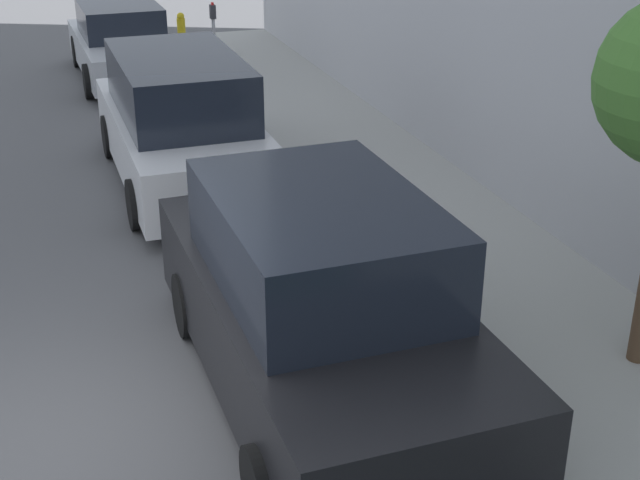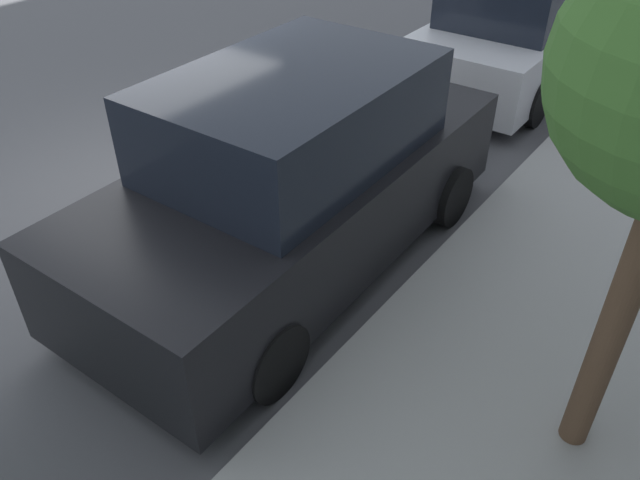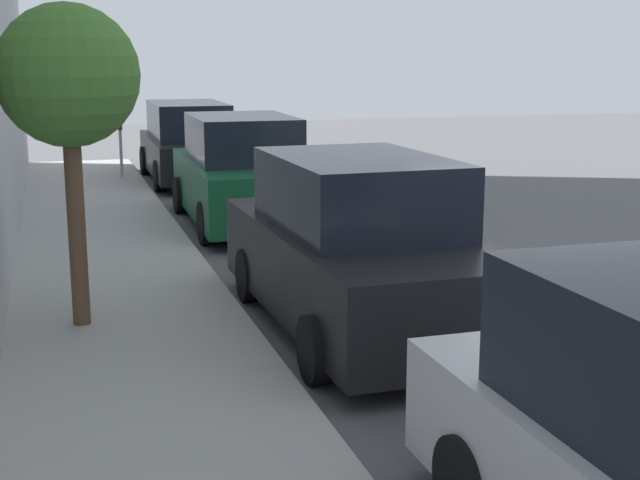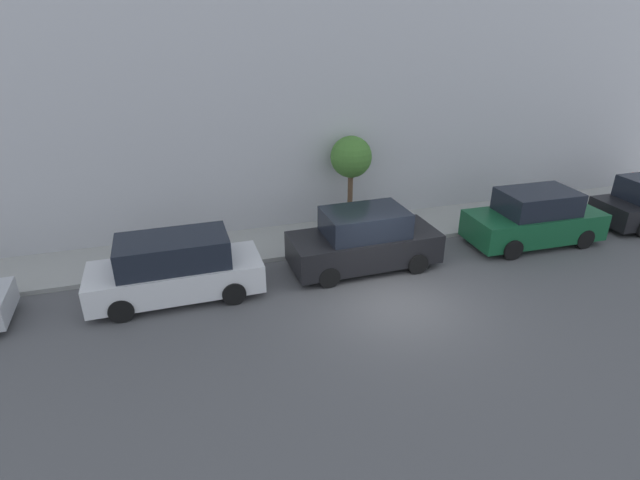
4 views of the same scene
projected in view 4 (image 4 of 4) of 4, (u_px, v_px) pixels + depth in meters
The scene contains 7 objects.
ground_plane at pixel (395, 301), 14.49m from camera, with size 60.00×60.00×0.00m, color #515154.
sidewalk at pixel (340, 234), 18.64m from camera, with size 2.64×32.00×0.15m.
parked_suv_second at pixel (534, 219), 17.77m from camera, with size 2.08×4.84×1.98m.
parked_suv_third at pixel (364, 241), 16.09m from camera, with size 2.08×4.84×1.98m.
parked_minivan_fourth at pixel (175, 269), 14.39m from camera, with size 2.02×4.91×1.90m.
parking_meter_near at pixel (630, 185), 20.81m from camera, with size 0.11×0.15×1.45m.
street_tree at pixel (351, 158), 18.07m from camera, with size 1.51×1.51×3.47m.
Camera 4 is at (-11.20, 5.73, 7.72)m, focal length 28.00 mm.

